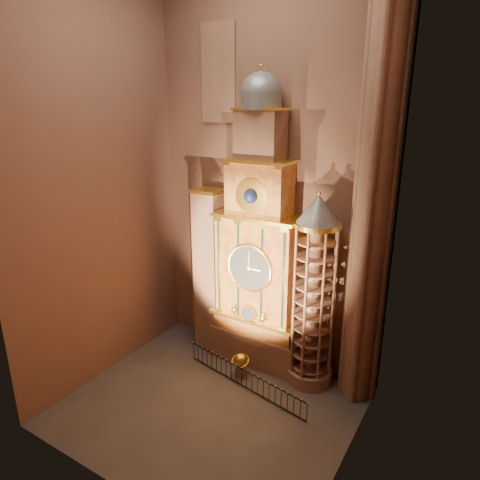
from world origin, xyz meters
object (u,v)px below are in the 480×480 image
Objects in this scene: portrait_tower at (210,270)px; iron_railing at (244,378)px; celestial_globe at (240,363)px; stair_turret at (313,295)px; astronomical_clock at (258,257)px.

portrait_tower is 6.76m from iron_railing.
stair_turret is at bearing 26.51° from celestial_globe.
celestial_globe is (3.42, -2.02, -4.28)m from portrait_tower.
iron_railing is at bearing -34.12° from portrait_tower.
astronomical_clock reaches higher than iron_railing.
stair_turret is 5.98m from iron_railing.
iron_railing is (-2.76, -2.52, -4.67)m from stair_turret.
iron_railing is (0.72, -0.79, -0.27)m from celestial_globe.
celestial_globe is 1.10m from iron_railing.
stair_turret is (6.90, -0.28, 0.12)m from portrait_tower.
astronomical_clock is 1.64× the size of portrait_tower.
iron_railing is (4.14, -2.81, -4.55)m from portrait_tower.
celestial_globe reaches higher than iron_railing.
portrait_tower reaches higher than celestial_globe.
astronomical_clock reaches higher than celestial_globe.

